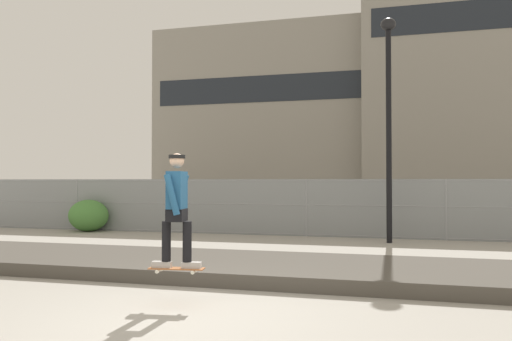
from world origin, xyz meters
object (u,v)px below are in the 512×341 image
(street_lamp, at_px, (389,102))
(parked_car_near, at_px, (257,205))
(skateboard, at_px, (177,269))
(skater, at_px, (177,203))
(shrub_left, at_px, (88,215))

(street_lamp, relative_size, parked_car_near, 1.44)
(skateboard, distance_m, street_lamp, 9.58)
(skateboard, distance_m, skater, 0.94)
(street_lamp, relative_size, shrub_left, 4.49)
(skateboard, relative_size, parked_car_near, 0.18)
(street_lamp, distance_m, parked_car_near, 7.46)
(parked_car_near, bearing_deg, skateboard, -80.24)
(street_lamp, height_order, shrub_left, street_lamp)
(skater, relative_size, shrub_left, 1.13)
(skater, distance_m, street_lamp, 9.28)
(street_lamp, bearing_deg, skateboard, -109.13)
(skateboard, bearing_deg, street_lamp, 70.87)
(skateboard, height_order, shrub_left, shrub_left)
(street_lamp, xyz_separation_m, shrub_left, (-10.36, 0.69, -3.53))
(skater, distance_m, parked_car_near, 12.96)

